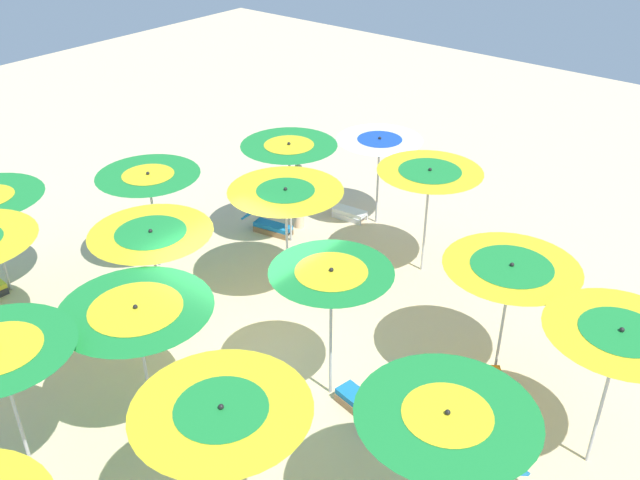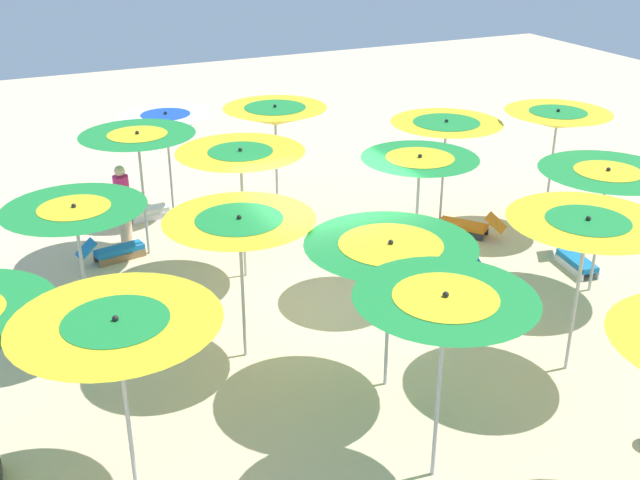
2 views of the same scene
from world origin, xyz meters
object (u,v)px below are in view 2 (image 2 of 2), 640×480
Objects in this scene: beach_umbrella_5 at (390,255)px; beach_umbrella_8 at (117,335)px; lounger_2 at (574,257)px; lounger_4 at (115,251)px; beach_umbrella_10 at (241,160)px; lounger_1 at (468,226)px; beach_umbrella_7 at (446,129)px; beach_umbrella_2 at (607,181)px; beach_umbrella_9 at (240,232)px; beach_umbrella_13 at (75,218)px; beach_umbrella_6 at (419,167)px; beach_umbrella_15 at (166,124)px; beach_umbrella_14 at (138,143)px; beach_umbrella_11 at (275,116)px; beach_umbrella_4 at (445,310)px; lounger_0 at (143,211)px; lounger_3 at (450,271)px; beachgoer_0 at (123,204)px; beach_umbrella_1 at (586,234)px; beach_umbrella_3 at (557,120)px.

beach_umbrella_8 reaches higher than beach_umbrella_5.
lounger_2 is 1.09× the size of lounger_4.
beach_umbrella_5 is 4.08m from beach_umbrella_10.
beach_umbrella_10 is 1.86× the size of lounger_1.
lounger_1 is at bearing -63.84° from beach_umbrella_7.
lounger_4 is at bearing 38.32° from lounger_1.
beach_umbrella_10 is (-5.27, 3.05, 0.18)m from beach_umbrella_2.
beach_umbrella_9 is 1.03× the size of beach_umbrella_13.
beach_umbrella_6 is 3.46m from beach_umbrella_9.
beach_umbrella_5 is 1.04× the size of beach_umbrella_15.
beach_umbrella_14 is (1.66, 6.30, 0.14)m from beach_umbrella_8.
beach_umbrella_15 is (-2.00, 1.13, -0.22)m from beach_umbrella_11.
beach_umbrella_5 is 1.00× the size of beach_umbrella_9.
beach_umbrella_7 is 6.82m from lounger_4.
lounger_1 is (5.07, -3.79, -1.74)m from beach_umbrella_15.
beach_umbrella_15 is (-0.61, 9.53, -0.32)m from beach_umbrella_4.
lounger_3 reaches higher than lounger_0.
beach_umbrella_11 is at bearing 143.25° from beach_umbrella_7.
beach_umbrella_13 reaches higher than lounger_4.
beach_umbrella_8 is at bearing -134.79° from beach_umbrella_9.
beach_umbrella_13 is (-2.01, 1.55, -0.02)m from beach_umbrella_9.
beach_umbrella_7 is 4.44m from beach_umbrella_10.
lounger_4 is at bearing -22.34° from lounger_3.
beach_umbrella_7 is 1.41× the size of beachgoer_0.
beach_umbrella_2 is 0.99× the size of beach_umbrella_5.
beach_umbrella_1 is 5.36m from beach_umbrella_3.
beach_umbrella_14 is at bearing -109.04° from lounger_2.
beach_umbrella_5 is at bearing -41.06° from beach_umbrella_13.
beach_umbrella_3 is at bearing 2.87° from beach_umbrella_13.
beach_umbrella_6 is (2.22, 4.16, 0.00)m from beach_umbrella_4.
beach_umbrella_11 is at bearing -29.50° from beach_umbrella_15.
lounger_1 is at bearing -145.87° from lounger_2.
beach_umbrella_4 is 1.53× the size of beachgoer_0.
beach_umbrella_11 reaches higher than beach_umbrella_5.
beach_umbrella_6 is 5.93m from beachgoer_0.
beach_umbrella_4 is at bearing 98.44° from beachgoer_0.
lounger_2 is at bearing 2.35° from beach_umbrella_9.
beach_umbrella_6 reaches higher than beach_umbrella_13.
beach_umbrella_11 is at bearing 63.11° from beach_umbrella_9.
beach_umbrella_1 is 5.24m from lounger_1.
beach_umbrella_4 is 8.51m from beach_umbrella_11.
lounger_0 is (-2.72, 0.85, -1.95)m from beach_umbrella_11.
beach_umbrella_13 reaches higher than beachgoer_0.
lounger_1 is at bearing 101.10° from beach_umbrella_2.
beach_umbrella_7 is at bearing 49.71° from beach_umbrella_5.
beachgoer_0 is (1.37, 6.91, -1.23)m from beach_umbrella_8.
beach_umbrella_7 reaches higher than lounger_2.
beach_umbrella_6 is (-0.77, 3.05, 0.10)m from beach_umbrella_1.
beach_umbrella_10 is at bearing 149.92° from beach_umbrella_2.
beach_umbrella_10 is 3.06m from beach_umbrella_13.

